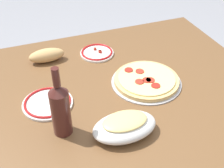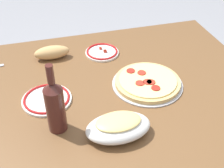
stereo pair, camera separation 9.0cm
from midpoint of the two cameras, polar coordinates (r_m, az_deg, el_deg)
The scene contains 7 objects.
dining_table at distance 1.37m, azimuth 1.89°, elevation -4.34°, with size 1.38×1.07×0.72m.
pepperoni_pizza at distance 1.34m, azimuth 8.74°, elevation 0.31°, with size 0.32×0.32×0.03m.
baked_pasta_dish at distance 1.08m, azimuth 3.61°, elevation -8.17°, with size 0.24×0.15×0.08m.
wine_bottle at distance 1.06m, azimuth -8.52°, elevation -4.15°, with size 0.07×0.07×0.28m.
side_plate_near at distance 1.54m, azimuth -0.25°, elevation 6.13°, with size 0.17×0.17×0.02m.
side_plate_far at distance 1.26m, azimuth -10.43°, elevation -2.93°, with size 0.21×0.21×0.02m.
bread_loaf at distance 1.51m, azimuth -9.80°, elevation 5.95°, with size 0.18×0.07×0.07m, color tan.
Camera 2 is at (-0.27, -0.98, 1.53)m, focal length 47.62 mm.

